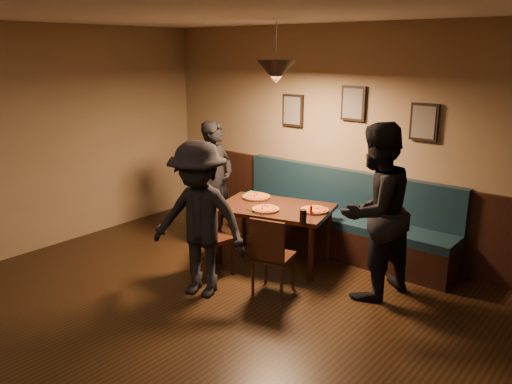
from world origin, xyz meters
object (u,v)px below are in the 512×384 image
chair_near_right (273,255)px  soda_glass (303,217)px  booth_bench (337,214)px  tabasco_bottle (311,210)px  dining_table (275,234)px  chair_near_left (211,237)px  diner_right (375,212)px  diner_left (216,182)px  diner_front (199,220)px

chair_near_right → soda_glass: soda_glass is taller
booth_bench → tabasco_bottle: (0.10, -0.75, 0.26)m
chair_near_right → tabasco_bottle: chair_near_right is taller
booth_bench → chair_near_right: bearing=-86.9°
booth_bench → tabasco_bottle: booth_bench is taller
dining_table → chair_near_left: bearing=-130.0°
diner_right → tabasco_bottle: 0.80m
soda_glass → dining_table: bearing=153.0°
diner_left → tabasco_bottle: size_ratio=12.62×
chair_near_right → diner_right: diner_right is taller
chair_near_left → soda_glass: chair_near_left is taller
dining_table → diner_left: size_ratio=0.81×
booth_bench → diner_right: size_ratio=1.65×
diner_left → diner_front: size_ratio=0.99×
dining_table → chair_near_left: 0.81m
chair_near_right → diner_front: bearing=-153.2°
dining_table → tabasco_bottle: tabasco_bottle is taller
booth_bench → diner_front: diner_front is taller
dining_table → chair_near_right: bearing=-68.4°
diner_left → diner_right: size_ratio=0.89×
chair_near_right → diner_front: (-0.58, -0.50, 0.39)m
diner_left → diner_right: diner_right is taller
chair_near_right → diner_left: bearing=140.1°
chair_near_right → diner_left: size_ratio=0.53×
diner_left → booth_bench: bearing=-71.2°
chair_near_left → tabasco_bottle: bearing=51.0°
soda_glass → diner_left: bearing=166.5°
booth_bench → tabasco_bottle: size_ratio=23.49×
diner_left → diner_front: bearing=-148.5°
chair_near_left → diner_right: diner_right is taller
chair_near_right → booth_bench: bearing=79.1°
booth_bench → dining_table: size_ratio=2.30×
dining_table → diner_right: (1.30, -0.04, 0.56)m
dining_table → chair_near_right: (0.49, -0.66, 0.08)m
diner_left → diner_right: 2.34m
diner_front → tabasco_bottle: diner_front is taller
chair_near_left → tabasco_bottle: size_ratio=7.05×
chair_near_left → soda_glass: bearing=34.0°
dining_table → soda_glass: (0.61, -0.31, 0.43)m
dining_table → soda_glass: bearing=-42.0°
diner_left → soda_glass: diner_left is taller
diner_right → tabasco_bottle: diner_right is taller
dining_table → diner_right: size_ratio=0.72×
chair_near_left → soda_glass: size_ratio=5.67×
diner_front → soda_glass: diner_front is taller
diner_front → dining_table: bearing=70.6°
booth_bench → dining_table: (-0.41, -0.75, -0.15)m
chair_near_left → diner_front: size_ratio=0.55×
chair_near_right → soda_glass: 0.51m
diner_right → diner_front: 1.78m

